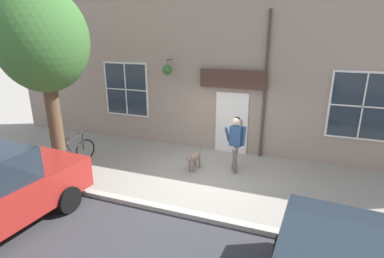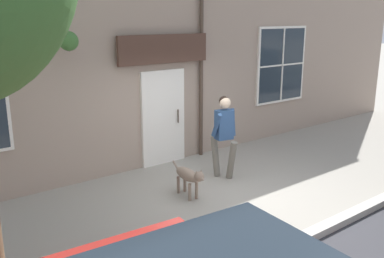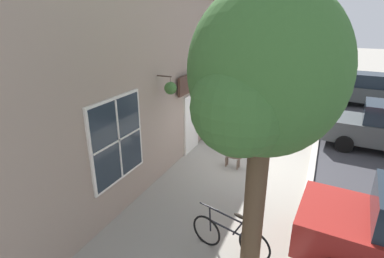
{
  "view_description": "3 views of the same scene",
  "coord_description": "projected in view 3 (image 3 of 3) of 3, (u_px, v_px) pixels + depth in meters",
  "views": [
    {
      "loc": [
        7.46,
        2.27,
        3.95
      ],
      "look_at": [
        -1.26,
        -0.98,
        0.98
      ],
      "focal_mm": 28.0,
      "sensor_mm": 36.0,
      "label": 1
    },
    {
      "loc": [
        5.47,
        -4.97,
        3.23
      ],
      "look_at": [
        -0.27,
        -0.54,
        1.3
      ],
      "focal_mm": 40.0,
      "sensor_mm": 36.0,
      "label": 2
    },
    {
      "loc": [
        2.01,
        -9.05,
        4.61
      ],
      "look_at": [
        -1.37,
        -1.56,
        1.51
      ],
      "focal_mm": 28.0,
      "sensor_mm": 36.0,
      "label": 3
    }
  ],
  "objects": [
    {
      "name": "street_tree_by_curb",
      "position": [
        261.0,
        81.0,
        4.65
      ],
      "size": [
        2.52,
        2.47,
        5.19
      ],
      "color": "brown",
      "rests_on": "ground_plane"
    },
    {
      "name": "dog_on_leash",
      "position": [
        235.0,
        156.0,
        9.6
      ],
      "size": [
        1.07,
        0.3,
        0.63
      ],
      "color": "#7F6B5B",
      "rests_on": "ground_plane"
    },
    {
      "name": "storefront_facade",
      "position": [
        185.0,
        78.0,
        10.08
      ],
      "size": [
        0.95,
        18.0,
        5.33
      ],
      "color": "gray",
      "rests_on": "ground_plane"
    },
    {
      "name": "parked_car_far_end",
      "position": [
        372.0,
        90.0,
        16.16
      ],
      "size": [
        4.42,
        2.18,
        1.75
      ],
      "color": "#474C4C",
      "rests_on": "ground_plane"
    },
    {
      "name": "pedestrian_walking",
      "position": [
        235.0,
        125.0,
        10.53
      ],
      "size": [
        0.71,
        0.61,
        1.7
      ],
      "color": "#6B665B",
      "rests_on": "ground_plane"
    },
    {
      "name": "ground_plane",
      "position": [
        248.0,
        162.0,
        10.12
      ],
      "size": [
        90.0,
        90.0,
        0.0
      ],
      "primitive_type": "plane",
      "color": "gray"
    },
    {
      "name": "leaning_bicycle",
      "position": [
        230.0,
        236.0,
        6.15
      ],
      "size": [
        1.73,
        0.24,
        1.01
      ],
      "color": "black",
      "rests_on": "ground_plane"
    }
  ]
}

